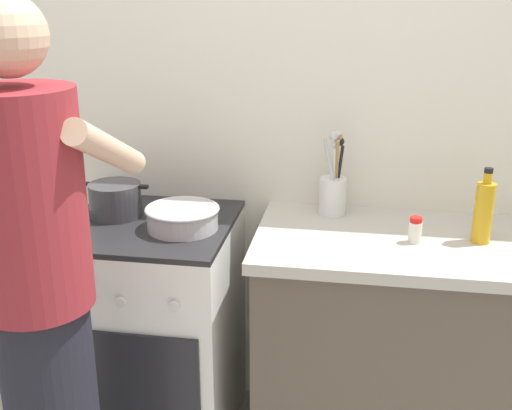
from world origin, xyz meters
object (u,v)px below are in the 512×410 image
at_px(stove_range, 155,332).
at_px(spice_bottle, 415,230).
at_px(utensil_crock, 333,189).
at_px(person, 42,316).
at_px(mixing_bowl, 182,217).
at_px(pot, 115,200).
at_px(oil_bottle, 484,211).

xyz_separation_m(stove_range, spice_bottle, (0.94, -0.03, 0.49)).
distance_m(utensil_crock, person, 1.13).
height_order(mixing_bowl, spice_bottle, spice_bottle).
relative_size(stove_range, pot, 3.49).
relative_size(pot, mixing_bowl, 0.98).
bearing_deg(mixing_bowl, pot, 162.75).
relative_size(oil_bottle, person, 0.15).
bearing_deg(person, oil_bottle, 27.08).
bearing_deg(pot, mixing_bowl, -17.25).
xyz_separation_m(stove_range, mixing_bowl, (0.14, -0.04, 0.49)).
bearing_deg(oil_bottle, utensil_crock, 158.73).
bearing_deg(person, spice_bottle, 30.13).
bearing_deg(person, mixing_bowl, 68.60).
xyz_separation_m(pot, mixing_bowl, (0.28, -0.09, -0.02)).
bearing_deg(spice_bottle, person, -149.87).
xyz_separation_m(mixing_bowl, person, (-0.23, -0.59, -0.08)).
bearing_deg(pot, person, -86.01).
distance_m(stove_range, oil_bottle, 1.28).
height_order(utensil_crock, person, person).
relative_size(spice_bottle, person, 0.05).
height_order(pot, mixing_bowl, pot).
bearing_deg(utensil_crock, person, -131.85).
distance_m(pot, utensil_crock, 0.81).
bearing_deg(spice_bottle, oil_bottle, 10.37).
bearing_deg(stove_range, mixing_bowl, -14.97).
distance_m(stove_range, person, 0.76).
xyz_separation_m(pot, utensil_crock, (0.79, 0.15, 0.04)).
bearing_deg(person, utensil_crock, 48.15).
height_order(stove_range, person, person).
bearing_deg(utensil_crock, stove_range, -162.83).
xyz_separation_m(stove_range, oil_bottle, (1.15, 0.01, 0.56)).
xyz_separation_m(mixing_bowl, utensil_crock, (0.51, 0.24, 0.05)).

